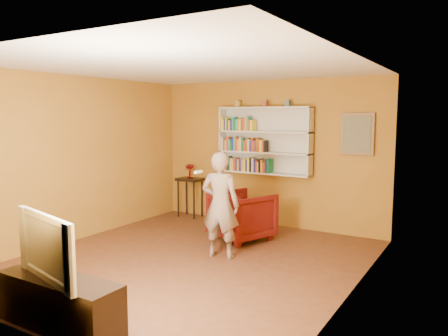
{
  "coord_description": "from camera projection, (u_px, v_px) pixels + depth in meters",
  "views": [
    {
      "loc": [
        3.51,
        -4.89,
        2.04
      ],
      "look_at": [
        0.1,
        0.75,
        1.26
      ],
      "focal_mm": 35.0,
      "sensor_mm": 36.0,
      "label": 1
    }
  ],
  "objects": [
    {
      "name": "person",
      "position": [
        220.0,
        205.0,
        6.27
      ],
      "size": [
        0.63,
        0.48,
        1.55
      ],
      "primitive_type": "imported",
      "rotation": [
        0.0,
        0.0,
        3.34
      ],
      "color": "#7B645A",
      "rests_on": "ground"
    },
    {
      "name": "books_row_lower",
      "position": [
        247.0,
        165.0,
        8.2
      ],
      "size": [
        1.02,
        0.19,
        0.26
      ],
      "color": "teal",
      "rests_on": "bookshelf"
    },
    {
      "name": "tv_cabinet",
      "position": [
        60.0,
        302.0,
        4.23
      ],
      "size": [
        1.39,
        0.42,
        0.49
      ],
      "primitive_type": "cube",
      "color": "black",
      "rests_on": "ground"
    },
    {
      "name": "books_row_middle",
      "position": [
        244.0,
        145.0,
        8.18
      ],
      "size": [
        0.93,
        0.18,
        0.27
      ],
      "color": "beige",
      "rests_on": "bookshelf"
    },
    {
      "name": "television",
      "position": [
        57.0,
        245.0,
        4.16
      ],
      "size": [
        1.12,
        0.42,
        0.65
      ],
      "primitive_type": "imported",
      "rotation": [
        0.0,
        0.0,
        -0.25
      ],
      "color": "black",
      "rests_on": "tv_cabinet"
    },
    {
      "name": "bookshelf",
      "position": [
        266.0,
        141.0,
        8.05
      ],
      "size": [
        1.8,
        0.29,
        1.23
      ],
      "color": "silver",
      "rests_on": "room_shell"
    },
    {
      "name": "ornament_left",
      "position": [
        238.0,
        104.0,
        8.21
      ],
      "size": [
        0.08,
        0.08,
        0.12
      ],
      "primitive_type": "cube",
      "color": "#B59133",
      "rests_on": "bookshelf"
    },
    {
      "name": "books_row_upper",
      "position": [
        238.0,
        125.0,
        8.2
      ],
      "size": [
        0.67,
        0.18,
        0.26
      ],
      "color": "yellow",
      "rests_on": "bookshelf"
    },
    {
      "name": "console_table",
      "position": [
        190.0,
        185.0,
        8.86
      ],
      "size": [
        0.49,
        0.37,
        0.8
      ],
      "color": "black",
      "rests_on": "ground"
    },
    {
      "name": "ornament_centre",
      "position": [
        265.0,
        104.0,
        7.92
      ],
      "size": [
        0.08,
        0.08,
        0.11
      ],
      "primitive_type": "cube",
      "color": "#9D4134",
      "rests_on": "bookshelf"
    },
    {
      "name": "armchair",
      "position": [
        242.0,
        216.0,
        7.24
      ],
      "size": [
        1.13,
        1.14,
        0.81
      ],
      "primitive_type": "imported",
      "rotation": [
        0.0,
        0.0,
        2.75
      ],
      "color": "#440406",
      "rests_on": "ground"
    },
    {
      "name": "framed_painting",
      "position": [
        357.0,
        134.0,
        7.23
      ],
      "size": [
        0.55,
        0.05,
        0.7
      ],
      "color": "brown",
      "rests_on": "room_shell"
    },
    {
      "name": "ornament_right",
      "position": [
        288.0,
        103.0,
        7.69
      ],
      "size": [
        0.08,
        0.08,
        0.11
      ],
      "primitive_type": "cube",
      "color": "#49667A",
      "rests_on": "bookshelf"
    },
    {
      "name": "game_remote",
      "position": [
        198.0,
        172.0,
        6.02
      ],
      "size": [
        0.04,
        0.15,
        0.04
      ],
      "primitive_type": "cube",
      "color": "white",
      "rests_on": "person"
    },
    {
      "name": "ruby_lustre",
      "position": [
        190.0,
        168.0,
        8.82
      ],
      "size": [
        0.18,
        0.18,
        0.29
      ],
      "color": "maroon",
      "rests_on": "console_table"
    },
    {
      "name": "room_shell",
      "position": [
        190.0,
        190.0,
        6.08
      ],
      "size": [
        5.3,
        5.8,
        2.88
      ],
      "color": "#4F2B19",
      "rests_on": "ground"
    }
  ]
}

